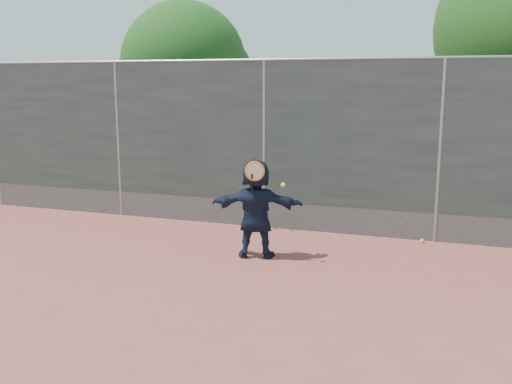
% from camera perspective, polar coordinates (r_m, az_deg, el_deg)
% --- Properties ---
extents(ground, '(80.00, 80.00, 0.00)m').
position_cam_1_polar(ground, '(7.40, -7.75, -9.91)').
color(ground, '#9E4C42').
rests_on(ground, ground).
extents(player, '(1.46, 0.72, 1.51)m').
position_cam_1_polar(player, '(8.56, 0.00, -1.65)').
color(player, '#121C31').
rests_on(player, ground).
extents(ball_ground, '(0.07, 0.07, 0.07)m').
position_cam_1_polar(ball_ground, '(9.87, 16.29, -4.70)').
color(ball_ground, '#F4F436').
rests_on(ball_ground, ground).
extents(fence, '(20.00, 0.06, 3.03)m').
position_cam_1_polar(fence, '(10.22, 0.82, 5.12)').
color(fence, '#38423D').
rests_on(fence, ground).
extents(swing_action, '(0.58, 0.18, 0.51)m').
position_cam_1_polar(swing_action, '(8.25, 0.15, 1.84)').
color(swing_action, orange).
rests_on(swing_action, ground).
extents(tree_left, '(3.15, 3.00, 4.53)m').
position_cam_1_polar(tree_left, '(14.06, -6.55, 12.19)').
color(tree_left, '#382314').
rests_on(tree_left, ground).
extents(weed_clump, '(0.68, 0.07, 0.30)m').
position_cam_1_polar(weed_clump, '(10.27, 2.16, -3.07)').
color(weed_clump, '#387226').
rests_on(weed_clump, ground).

